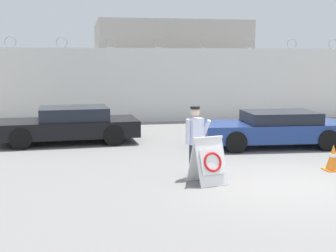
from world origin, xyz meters
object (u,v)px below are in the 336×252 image
at_px(barricade_sign, 209,161).
at_px(traffic_cone_mid, 333,157).
at_px(security_guard, 195,138).
at_px(parked_car_front_coupe, 69,125).
at_px(parked_car_rear_sedan, 274,128).

bearing_deg(barricade_sign, traffic_cone_mid, -4.25).
bearing_deg(security_guard, traffic_cone_mid, -37.45).
relative_size(barricade_sign, parked_car_front_coupe, 0.22).
relative_size(barricade_sign, traffic_cone_mid, 1.61).
relative_size(traffic_cone_mid, parked_car_front_coupe, 0.14).
xyz_separation_m(traffic_cone_mid, parked_car_rear_sedan, (-0.15, 3.28, 0.26)).
xyz_separation_m(security_guard, parked_car_rear_sedan, (3.39, 3.21, -0.33)).
bearing_deg(barricade_sign, parked_car_rear_sedan, 35.53).
xyz_separation_m(barricade_sign, parked_car_front_coupe, (-3.16, 5.86, 0.08)).
bearing_deg(security_guard, parked_car_front_coupe, 84.10).
bearing_deg(barricade_sign, parked_car_front_coupe, 103.53).
bearing_deg(parked_car_front_coupe, security_guard, 117.39).
height_order(security_guard, parked_car_rear_sedan, security_guard).
height_order(security_guard, traffic_cone_mid, security_guard).
bearing_deg(barricade_sign, security_guard, 86.56).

